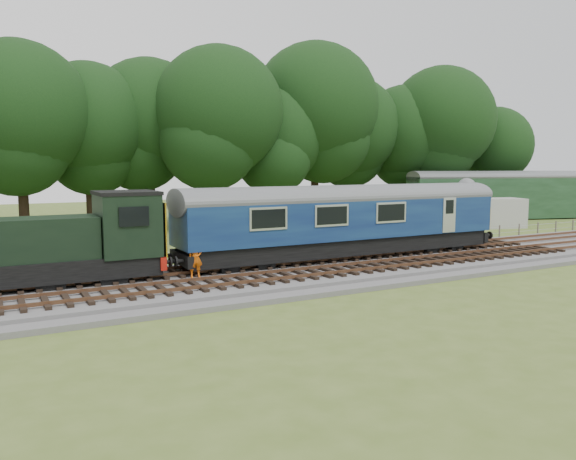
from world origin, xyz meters
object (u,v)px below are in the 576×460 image
shunter_loco (59,245)px  worker (195,258)px  dmu_railcar (346,215)px  parked_coach (499,193)px  caravan (492,213)px

shunter_loco → worker: size_ratio=5.20×
dmu_railcar → worker: bearing=-171.8°
worker → parked_coach: parked_coach is taller
worker → caravan: 30.75m
parked_coach → caravan: 8.08m
shunter_loco → dmu_railcar: bearing=-0.0°
dmu_railcar → worker: dmu_railcar is taller
caravan → parked_coach: bearing=55.6°
parked_coach → caravan: size_ratio=3.58×
worker → shunter_loco: bearing=171.1°
worker → parked_coach: 38.38m
caravan → worker: bearing=-143.8°
parked_coach → caravan: parked_coach is taller
dmu_railcar → shunter_loco: dmu_railcar is taller
dmu_railcar → parked_coach: (26.75, 13.57, -0.08)m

